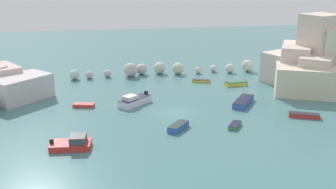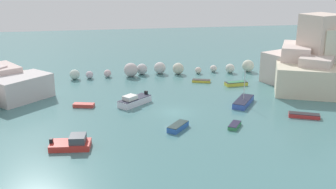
{
  "view_description": "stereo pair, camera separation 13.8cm",
  "coord_description": "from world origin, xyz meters",
  "px_view_note": "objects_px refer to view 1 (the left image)",
  "views": [
    {
      "loc": [
        -9.5,
        -49.99,
        18.63
      ],
      "look_at": [
        0.0,
        5.03,
        1.0
      ],
      "focal_mm": 42.63,
      "sensor_mm": 36.0,
      "label": 1
    },
    {
      "loc": [
        -9.36,
        -50.01,
        18.63
      ],
      "look_at": [
        0.0,
        5.03,
        1.0
      ],
      "focal_mm": 42.63,
      "sensor_mm": 36.0,
      "label": 2
    }
  ],
  "objects_px": {
    "moored_boat_2": "(134,101)",
    "moored_boat_6": "(178,127)",
    "moored_boat_3": "(84,105)",
    "moored_boat_7": "(201,81)",
    "moored_boat_0": "(236,83)",
    "moored_boat_8": "(304,115)",
    "moored_boat_4": "(243,102)",
    "moored_boat_5": "(235,125)",
    "moored_boat_1": "(73,143)"
  },
  "relations": [
    {
      "from": "moored_boat_4",
      "to": "moored_boat_6",
      "type": "height_order",
      "value": "moored_boat_4"
    },
    {
      "from": "moored_boat_2",
      "to": "moored_boat_6",
      "type": "distance_m",
      "value": 11.05
    },
    {
      "from": "moored_boat_1",
      "to": "moored_boat_7",
      "type": "height_order",
      "value": "moored_boat_1"
    },
    {
      "from": "moored_boat_5",
      "to": "moored_boat_8",
      "type": "xyz_separation_m",
      "value": [
        10.09,
        1.69,
        0.05
      ]
    },
    {
      "from": "moored_boat_0",
      "to": "moored_boat_2",
      "type": "xyz_separation_m",
      "value": [
        -17.69,
        -7.07,
        0.27
      ]
    },
    {
      "from": "moored_boat_5",
      "to": "moored_boat_6",
      "type": "height_order",
      "value": "moored_boat_6"
    },
    {
      "from": "moored_boat_5",
      "to": "moored_boat_8",
      "type": "relative_size",
      "value": 0.68
    },
    {
      "from": "moored_boat_1",
      "to": "moored_boat_2",
      "type": "bearing_deg",
      "value": 65.22
    },
    {
      "from": "moored_boat_1",
      "to": "moored_boat_3",
      "type": "relative_size",
      "value": 1.46
    },
    {
      "from": "moored_boat_2",
      "to": "moored_boat_6",
      "type": "xyz_separation_m",
      "value": [
        4.44,
        -10.11,
        -0.26
      ]
    },
    {
      "from": "moored_boat_4",
      "to": "moored_boat_1",
      "type": "bearing_deg",
      "value": 149.7
    },
    {
      "from": "moored_boat_3",
      "to": "moored_boat_8",
      "type": "xyz_separation_m",
      "value": [
        28.65,
        -9.15,
        0.03
      ]
    },
    {
      "from": "moored_boat_2",
      "to": "moored_boat_3",
      "type": "relative_size",
      "value": 1.67
    },
    {
      "from": "moored_boat_5",
      "to": "moored_boat_6",
      "type": "relative_size",
      "value": 0.83
    },
    {
      "from": "moored_boat_5",
      "to": "moored_boat_4",
      "type": "bearing_deg",
      "value": 7.14
    },
    {
      "from": "moored_boat_0",
      "to": "moored_boat_1",
      "type": "bearing_deg",
      "value": -146.62
    },
    {
      "from": "moored_boat_4",
      "to": "moored_boat_6",
      "type": "relative_size",
      "value": 1.63
    },
    {
      "from": "moored_boat_3",
      "to": "moored_boat_8",
      "type": "distance_m",
      "value": 30.08
    },
    {
      "from": "moored_boat_0",
      "to": "moored_boat_8",
      "type": "relative_size",
      "value": 0.94
    },
    {
      "from": "moored_boat_0",
      "to": "moored_boat_6",
      "type": "bearing_deg",
      "value": -132.92
    },
    {
      "from": "moored_boat_7",
      "to": "moored_boat_4",
      "type": "bearing_deg",
      "value": 123.14
    },
    {
      "from": "moored_boat_4",
      "to": "moored_boat_7",
      "type": "xyz_separation_m",
      "value": [
        -3.04,
        12.58,
        -0.2
      ]
    },
    {
      "from": "moored_boat_3",
      "to": "moored_boat_7",
      "type": "xyz_separation_m",
      "value": [
        19.58,
        9.85,
        -0.04
      ]
    },
    {
      "from": "moored_boat_2",
      "to": "moored_boat_6",
      "type": "height_order",
      "value": "moored_boat_2"
    },
    {
      "from": "moored_boat_2",
      "to": "moored_boat_8",
      "type": "height_order",
      "value": "moored_boat_2"
    },
    {
      "from": "moored_boat_0",
      "to": "moored_boat_3",
      "type": "height_order",
      "value": "moored_boat_0"
    },
    {
      "from": "moored_boat_5",
      "to": "moored_boat_7",
      "type": "xyz_separation_m",
      "value": [
        1.02,
        20.69,
        -0.02
      ]
    },
    {
      "from": "moored_boat_2",
      "to": "moored_boat_7",
      "type": "height_order",
      "value": "moored_boat_2"
    },
    {
      "from": "moored_boat_4",
      "to": "moored_boat_7",
      "type": "relative_size",
      "value": 1.66
    },
    {
      "from": "moored_boat_4",
      "to": "moored_boat_6",
      "type": "bearing_deg",
      "value": 159.26
    },
    {
      "from": "moored_boat_3",
      "to": "moored_boat_6",
      "type": "xyz_separation_m",
      "value": [
        11.55,
        -10.34,
        0.1
      ]
    },
    {
      "from": "moored_boat_3",
      "to": "moored_boat_7",
      "type": "bearing_deg",
      "value": 41.06
    },
    {
      "from": "moored_boat_0",
      "to": "moored_boat_3",
      "type": "distance_m",
      "value": 25.73
    },
    {
      "from": "moored_boat_1",
      "to": "moored_boat_4",
      "type": "bearing_deg",
      "value": 30.71
    },
    {
      "from": "moored_boat_5",
      "to": "moored_boat_0",
      "type": "bearing_deg",
      "value": 14.27
    },
    {
      "from": "moored_boat_4",
      "to": "moored_boat_5",
      "type": "distance_m",
      "value": 9.06
    },
    {
      "from": "moored_boat_1",
      "to": "moored_boat_6",
      "type": "xyz_separation_m",
      "value": [
        12.34,
        3.28,
        -0.2
      ]
    },
    {
      "from": "moored_boat_6",
      "to": "moored_boat_8",
      "type": "height_order",
      "value": "moored_boat_6"
    },
    {
      "from": "moored_boat_4",
      "to": "moored_boat_7",
      "type": "height_order",
      "value": "moored_boat_4"
    },
    {
      "from": "moored_boat_4",
      "to": "moored_boat_8",
      "type": "bearing_deg",
      "value": -102.0
    },
    {
      "from": "moored_boat_6",
      "to": "moored_boat_8",
      "type": "bearing_deg",
      "value": 133.74
    },
    {
      "from": "moored_boat_3",
      "to": "moored_boat_8",
      "type": "relative_size",
      "value": 0.76
    },
    {
      "from": "moored_boat_3",
      "to": "moored_boat_0",
      "type": "bearing_deg",
      "value": 29.77
    },
    {
      "from": "moored_boat_5",
      "to": "moored_boat_7",
      "type": "relative_size",
      "value": 0.84
    },
    {
      "from": "moored_boat_4",
      "to": "moored_boat_7",
      "type": "bearing_deg",
      "value": 48.31
    },
    {
      "from": "moored_boat_2",
      "to": "moored_boat_7",
      "type": "xyz_separation_m",
      "value": [
        12.47,
        10.08,
        -0.4
      ]
    },
    {
      "from": "moored_boat_1",
      "to": "moored_boat_4",
      "type": "distance_m",
      "value": 25.81
    },
    {
      "from": "moored_boat_1",
      "to": "moored_boat_8",
      "type": "height_order",
      "value": "moored_boat_1"
    },
    {
      "from": "moored_boat_4",
      "to": "moored_boat_5",
      "type": "xyz_separation_m",
      "value": [
        -4.05,
        -8.1,
        -0.18
      ]
    },
    {
      "from": "moored_boat_1",
      "to": "moored_boat_8",
      "type": "distance_m",
      "value": 29.78
    }
  ]
}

